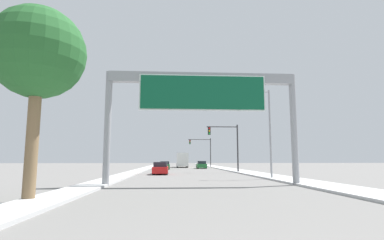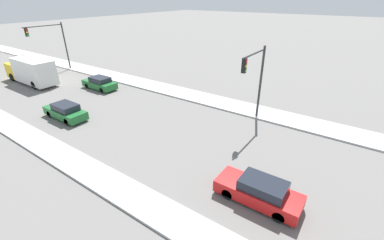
{
  "view_description": "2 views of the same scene",
  "coord_description": "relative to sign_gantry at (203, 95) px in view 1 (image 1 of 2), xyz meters",
  "views": [
    {
      "loc": [
        -1.99,
        -2.41,
        1.74
      ],
      "look_at": [
        0.0,
        29.74,
        6.01
      ],
      "focal_mm": 28.0,
      "sensor_mm": 36.0,
      "label": 1
    },
    {
      "loc": [
        -14.39,
        30.6,
        10.28
      ],
      "look_at": [
        -0.51,
        40.26,
        1.97
      ],
      "focal_mm": 24.0,
      "sensor_mm": 36.0,
      "label": 2
    }
  ],
  "objects": [
    {
      "name": "truck_box_primary",
      "position": [
        0.0,
        47.39,
        -4.57
      ],
      "size": [
        2.46,
        8.65,
        3.18
      ],
      "color": "yellow",
      "rests_on": "ground"
    },
    {
      "name": "car_mid_left",
      "position": [
        -3.5,
        34.37,
        -5.51
      ],
      "size": [
        1.72,
        4.52,
        1.44
      ],
      "color": "#1E662D",
      "rests_on": "ground"
    },
    {
      "name": "car_near_right",
      "position": [
        -3.5,
        15.87,
        -5.5
      ],
      "size": [
        1.76,
        4.63,
        1.45
      ],
      "color": "red",
      "rests_on": "ground"
    },
    {
      "name": "car_far_right",
      "position": [
        3.5,
        38.66,
        -5.5
      ],
      "size": [
        1.79,
        4.5,
        1.47
      ],
      "color": "#1E662D",
      "rests_on": "ground"
    },
    {
      "name": "traffic_light_mid_block",
      "position": [
        5.08,
        50.12,
        -1.6
      ],
      "size": [
        5.4,
        0.32,
        6.74
      ],
      "color": "#2D2D30",
      "rests_on": "ground"
    },
    {
      "name": "sidewalk_right",
      "position": [
        7.75,
        42.12,
        -6.11
      ],
      "size": [
        3.0,
        120.0,
        0.15
      ],
      "color": "#B8B8B8",
      "rests_on": "ground"
    },
    {
      "name": "palm_tree_foreground",
      "position": [
        -7.97,
        -7.21,
        0.16
      ],
      "size": [
        4.07,
        4.07,
        8.46
      ],
      "color": "brown",
      "rests_on": "ground"
    },
    {
      "name": "street_lamp_right",
      "position": [
        6.53,
        6.51,
        -1.36
      ],
      "size": [
        2.53,
        0.28,
        8.15
      ],
      "color": "gray",
      "rests_on": "ground"
    },
    {
      "name": "sign_gantry",
      "position": [
        0.0,
        0.0,
        0.0
      ],
      "size": [
        13.35,
        0.73,
        7.77
      ],
      "color": "gray",
      "rests_on": "ground"
    },
    {
      "name": "median_strip_left",
      "position": [
        -7.25,
        42.12,
        -6.11
      ],
      "size": [
        2.0,
        120.0,
        0.15
      ],
      "color": "#B8B8B8",
      "rests_on": "ground"
    },
    {
      "name": "traffic_light_near_intersection",
      "position": [
        5.43,
        20.12,
        -1.83
      ],
      "size": [
        4.32,
        0.32,
        6.49
      ],
      "color": "#2D2D30",
      "rests_on": "ground"
    }
  ]
}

